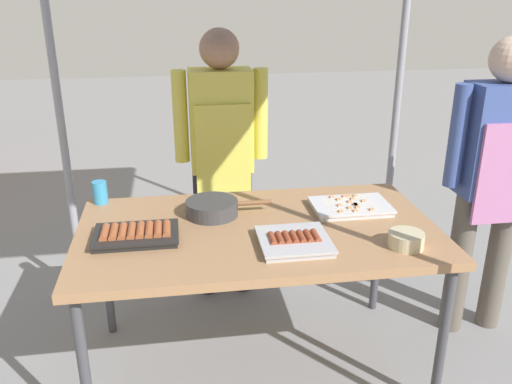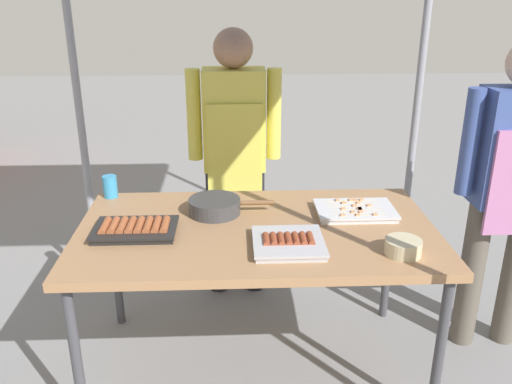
{
  "view_description": "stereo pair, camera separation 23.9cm",
  "coord_description": "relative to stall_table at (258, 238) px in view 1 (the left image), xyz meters",
  "views": [
    {
      "loc": [
        -0.33,
        -2.15,
        1.77
      ],
      "look_at": [
        0.0,
        0.05,
        0.9
      ],
      "focal_mm": 37.66,
      "sensor_mm": 36.0,
      "label": 1
    },
    {
      "loc": [
        -0.1,
        -2.18,
        1.77
      ],
      "look_at": [
        0.0,
        0.05,
        0.9
      ],
      "focal_mm": 37.66,
      "sensor_mm": 36.0,
      "label": 2
    }
  ],
  "objects": [
    {
      "name": "ground_plane",
      "position": [
        0.0,
        0.0,
        -0.7
      ],
      "size": [
        18.0,
        18.0,
        0.0
      ],
      "primitive_type": "plane",
      "color": "slate"
    },
    {
      "name": "stall_table",
      "position": [
        0.0,
        0.0,
        0.0
      ],
      "size": [
        1.6,
        0.9,
        0.75
      ],
      "color": "#9E724C",
      "rests_on": "ground"
    },
    {
      "name": "tray_pork_links",
      "position": [
        0.12,
        -0.2,
        0.07
      ],
      "size": [
        0.29,
        0.29,
        0.05
      ],
      "color": "#ADADB2",
      "rests_on": "stall_table"
    },
    {
      "name": "drink_cup_near_edge",
      "position": [
        -0.73,
        0.4,
        0.11
      ],
      "size": [
        0.07,
        0.07,
        0.11
      ],
      "primitive_type": "cylinder",
      "color": "#338CBF",
      "rests_on": "stall_table"
    },
    {
      "name": "condiment_bowl",
      "position": [
        0.58,
        -0.28,
        0.08
      ],
      "size": [
        0.15,
        0.15,
        0.06
      ],
      "primitive_type": "cylinder",
      "color": "#BFB28C",
      "rests_on": "stall_table"
    },
    {
      "name": "cooking_wok",
      "position": [
        -0.19,
        0.17,
        0.09
      ],
      "size": [
        0.4,
        0.24,
        0.07
      ],
      "color": "#38383A",
      "rests_on": "stall_table"
    },
    {
      "name": "customer_nearby",
      "position": [
        1.21,
        0.15,
        0.22
      ],
      "size": [
        0.52,
        0.23,
        1.55
      ],
      "color": "#595147",
      "rests_on": "ground"
    },
    {
      "name": "vendor_woman",
      "position": [
        -0.09,
        0.73,
        0.22
      ],
      "size": [
        0.52,
        0.23,
        1.56
      ],
      "rotation": [
        0.0,
        0.0,
        3.14
      ],
      "color": "black",
      "rests_on": "ground"
    },
    {
      "name": "tray_grilled_sausages",
      "position": [
        -0.53,
        -0.04,
        0.08
      ],
      "size": [
        0.36,
        0.24,
        0.05
      ],
      "color": "black",
      "rests_on": "stall_table"
    },
    {
      "name": "tray_meat_skewers",
      "position": [
        0.47,
        0.13,
        0.07
      ],
      "size": [
        0.37,
        0.25,
        0.04
      ],
      "color": "silver",
      "rests_on": "stall_table"
    }
  ]
}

